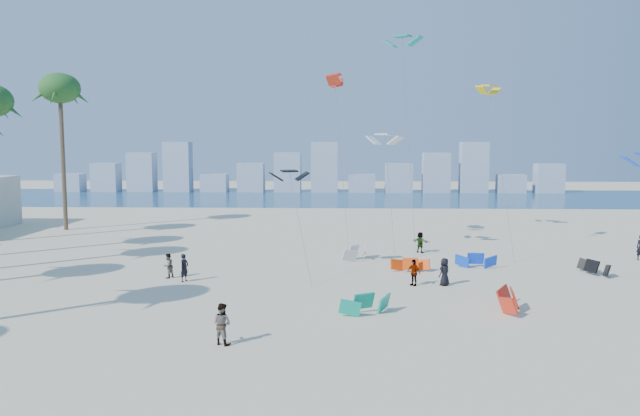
{
  "coord_description": "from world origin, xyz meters",
  "views": [
    {
      "loc": [
        4.32,
        -20.79,
        8.52
      ],
      "look_at": [
        3.0,
        16.0,
        4.5
      ],
      "focal_mm": 34.46,
      "sensor_mm": 36.0,
      "label": 1
    }
  ],
  "objects": [
    {
      "name": "ground",
      "position": [
        0.0,
        0.0,
        0.0
      ],
      "size": [
        220.0,
        220.0,
        0.0
      ],
      "primitive_type": "plane",
      "color": "beige",
      "rests_on": "ground"
    },
    {
      "name": "ocean",
      "position": [
        0.0,
        72.0,
        0.01
      ],
      "size": [
        220.0,
        220.0,
        0.0
      ],
      "primitive_type": "plane",
      "color": "navy",
      "rests_on": "ground"
    },
    {
      "name": "kitesurfer_near",
      "position": [
        -5.25,
        15.57,
        0.85
      ],
      "size": [
        0.65,
        0.74,
        1.71
      ],
      "primitive_type": "imported",
      "rotation": [
        0.0,
        0.0,
        1.09
      ],
      "color": "black",
      "rests_on": "ground"
    },
    {
      "name": "kitesurfer_mid",
      "position": [
        -0.71,
        4.14,
        0.89
      ],
      "size": [
        1.07,
        0.98,
        1.77
      ],
      "primitive_type": "imported",
      "rotation": [
        0.0,
        0.0,
        2.69
      ],
      "color": "gray",
      "rests_on": "ground"
    },
    {
      "name": "kitesurfers_far",
      "position": [
        14.0,
        19.37,
        0.86
      ],
      "size": [
        33.18,
        11.98,
        1.93
      ],
      "color": "black",
      "rests_on": "ground"
    },
    {
      "name": "grounded_kites",
      "position": [
        10.76,
        16.24,
        0.46
      ],
      "size": [
        17.46,
        16.65,
        1.0
      ],
      "color": "#0D9C7F",
      "rests_on": "ground"
    },
    {
      "name": "flying_kites",
      "position": [
        13.37,
        24.25,
        11.16
      ],
      "size": [
        34.89,
        24.39,
        17.69
      ],
      "color": "black",
      "rests_on": "ground"
    },
    {
      "name": "distant_skyline",
      "position": [
        -1.19,
        82.0,
        3.09
      ],
      "size": [
        85.0,
        3.0,
        8.4
      ],
      "color": "#9EADBF",
      "rests_on": "ground"
    }
  ]
}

